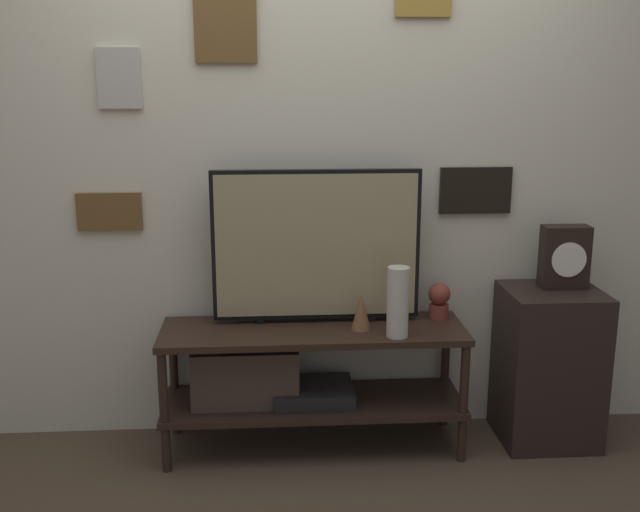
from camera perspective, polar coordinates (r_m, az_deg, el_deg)
The scene contains 9 objects.
ground_plane at distance 3.37m, azimuth -0.24°, elevation -16.24°, with size 12.00×12.00×0.00m, color #4C3D2D.
wall_back at distance 3.44m, azimuth -0.86°, elevation 8.24°, with size 6.40×0.08×2.70m.
media_console at distance 3.42m, azimuth -2.52°, elevation -8.94°, with size 1.36×0.41×0.58m.
television at distance 3.34m, azimuth -0.29°, elevation 0.81°, with size 0.93×0.05×0.70m.
vase_slim_bronze at distance 3.32m, azimuth 3.15°, elevation -4.24°, with size 0.09×0.09×0.16m.
vase_tall_ceramic at distance 3.22m, azimuth 5.95°, elevation -3.52°, with size 0.09×0.09×0.31m.
decorative_bust at distance 3.50m, azimuth 9.07°, elevation -3.31°, with size 0.10×0.10×0.17m.
side_table at distance 3.66m, azimuth 17.00°, elevation -7.99°, with size 0.43×0.39×0.73m.
mantel_clock at distance 3.57m, azimuth 18.13°, elevation -0.08°, with size 0.21×0.11×0.29m.
Camera 1 is at (-0.19, -2.91, 1.68)m, focal length 42.00 mm.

